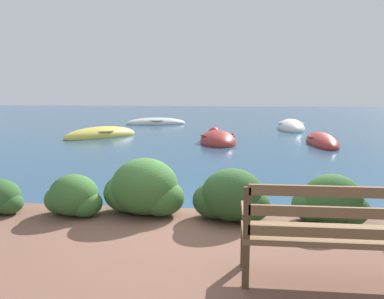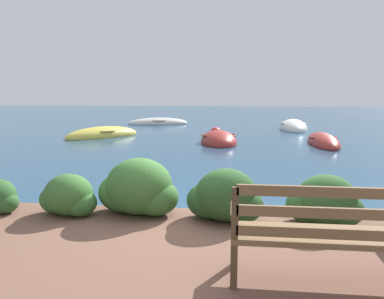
{
  "view_description": "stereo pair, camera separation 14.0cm",
  "coord_description": "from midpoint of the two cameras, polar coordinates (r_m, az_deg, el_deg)",
  "views": [
    {
      "loc": [
        0.34,
        -5.2,
        1.92
      ],
      "look_at": [
        -0.75,
        5.81,
        0.16
      ],
      "focal_mm": 35.0,
      "sensor_mm": 36.0,
      "label": 1
    },
    {
      "loc": [
        0.48,
        -5.18,
        1.92
      ],
      "look_at": [
        -0.75,
        5.81,
        0.16
      ],
      "focal_mm": 35.0,
      "sensor_mm": 36.0,
      "label": 2
    }
  ],
  "objects": [
    {
      "name": "mooring_buoy",
      "position": [
        16.1,
        3.86,
        2.51
      ],
      "size": [
        0.56,
        0.56,
        0.51
      ],
      "color": "red",
      "rests_on": "ground_plane"
    },
    {
      "name": "rowboat_mid",
      "position": [
        14.19,
        19.63,
        0.99
      ],
      "size": [
        0.94,
        3.15,
        0.69
      ],
      "rotation": [
        0.0,
        0.0,
        4.7
      ],
      "color": "#9E2D28",
      "rests_on": "ground_plane"
    },
    {
      "name": "hedge_clump_centre",
      "position": [
        5.23,
        -7.42,
        -6.09
      ],
      "size": [
        1.15,
        0.83,
        0.78
      ],
      "color": "#38662D",
      "rests_on": "patio_terrace"
    },
    {
      "name": "ground_plane",
      "position": [
        5.55,
        1.79,
        -11.16
      ],
      "size": [
        80.0,
        80.0,
        0.0
      ],
      "color": "navy"
    },
    {
      "name": "hedge_clump_far_right",
      "position": [
        5.11,
        20.34,
        -7.63
      ],
      "size": [
        0.95,
        0.68,
        0.65
      ],
      "color": "#2D5628",
      "rests_on": "patio_terrace"
    },
    {
      "name": "rowboat_outer",
      "position": [
        19.1,
        15.38,
        3.18
      ],
      "size": [
        1.33,
        3.26,
        0.87
      ],
      "rotation": [
        0.0,
        0.0,
        1.54
      ],
      "color": "silver",
      "rests_on": "ground_plane"
    },
    {
      "name": "hedge_clump_right",
      "position": [
        4.96,
        5.87,
        -7.36
      ],
      "size": [
        1.02,
        0.73,
        0.69
      ],
      "color": "#284C23",
      "rests_on": "patio_terrace"
    },
    {
      "name": "rowboat_distant",
      "position": [
        21.39,
        -5.0,
        4.02
      ],
      "size": [
        3.58,
        2.13,
        0.65
      ],
      "rotation": [
        0.0,
        0.0,
        3.43
      ],
      "color": "silver",
      "rests_on": "ground_plane"
    },
    {
      "name": "hedge_clump_left",
      "position": [
        5.41,
        -17.65,
        -6.93
      ],
      "size": [
        0.84,
        0.6,
        0.57
      ],
      "color": "#38662D",
      "rests_on": "patio_terrace"
    },
    {
      "name": "rowboat_far",
      "position": [
        15.91,
        -13.21,
        2.11
      ],
      "size": [
        2.98,
        3.16,
        0.76
      ],
      "rotation": [
        0.0,
        0.0,
        0.84
      ],
      "color": "#DBC64C",
      "rests_on": "ground_plane"
    },
    {
      "name": "rowboat_nearest",
      "position": [
        13.71,
        4.39,
        1.28
      ],
      "size": [
        1.67,
        2.63,
        0.81
      ],
      "rotation": [
        0.0,
        0.0,
        1.75
      ],
      "color": "#9E2D28",
      "rests_on": "ground_plane"
    },
    {
      "name": "park_bench",
      "position": [
        3.54,
        21.21,
        -11.6
      ],
      "size": [
        1.69,
        0.48,
        0.93
      ],
      "rotation": [
        0.0,
        0.0,
        0.02
      ],
      "color": "brown",
      "rests_on": "patio_terrace"
    }
  ]
}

